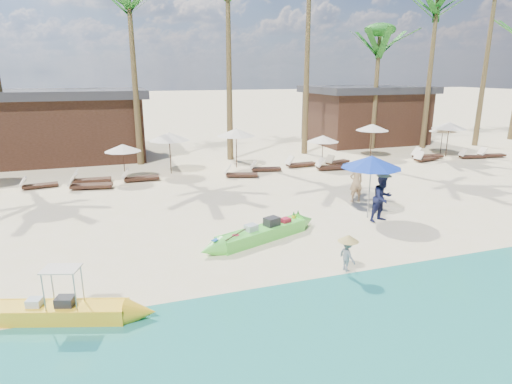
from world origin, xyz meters
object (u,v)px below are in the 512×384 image
object	(u,v)px
yellow_canoe	(58,312)
blue_umbrella	(371,162)
tourist	(356,182)
green_canoe	(262,233)

from	to	relation	value
yellow_canoe	blue_umbrella	xyz separation A→B (m)	(10.41, 3.88, 1.95)
yellow_canoe	tourist	xyz separation A→B (m)	(11.07, 5.86, 0.65)
green_canoe	yellow_canoe	bearing A→B (deg)	-173.41
tourist	blue_umbrella	size ratio (longest dim) A/B	0.72
green_canoe	tourist	distance (m)	5.94
yellow_canoe	tourist	bearing A→B (deg)	45.36
green_canoe	yellow_canoe	xyz separation A→B (m)	(-5.87, -3.06, -0.02)
green_canoe	blue_umbrella	xyz separation A→B (m)	(4.54, 0.82, 1.93)
tourist	blue_umbrella	bearing A→B (deg)	72.79
green_canoe	blue_umbrella	distance (m)	5.00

